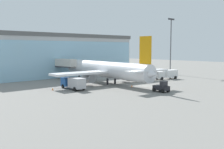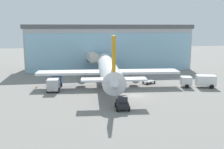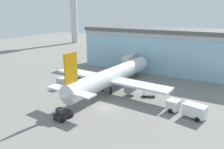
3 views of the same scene
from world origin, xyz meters
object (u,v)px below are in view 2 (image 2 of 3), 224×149
(airplane, at_px, (108,70))
(baggage_cart, at_px, (149,81))
(pushback_tug, at_px, (122,103))
(fuel_truck, at_px, (199,81))
(jet_bridge, at_px, (90,57))
(safety_cone_nose, at_px, (116,94))
(catering_truck, at_px, (54,83))
(safety_cone_wingtip, at_px, (36,87))

(airplane, distance_m, baggage_cart, 10.10)
(baggage_cart, relative_size, pushback_tug, 0.97)
(fuel_truck, distance_m, baggage_cart, 11.12)
(fuel_truck, distance_m, pushback_tug, 23.07)
(jet_bridge, xyz_separation_m, safety_cone_nose, (2.89, -26.24, -4.24))
(pushback_tug, bearing_deg, jet_bridge, 7.80)
(fuel_truck, bearing_deg, safety_cone_nose, 23.02)
(catering_truck, relative_size, pushback_tug, 2.24)
(catering_truck, distance_m, safety_cone_wingtip, 4.65)
(fuel_truck, bearing_deg, catering_truck, 7.15)
(safety_cone_nose, relative_size, safety_cone_wingtip, 1.00)
(airplane, bearing_deg, safety_cone_wingtip, 94.77)
(airplane, bearing_deg, safety_cone_nose, -173.41)
(jet_bridge, distance_m, airplane, 17.90)
(jet_bridge, xyz_separation_m, pushback_tug, (2.30, -35.10, -3.54))
(airplane, bearing_deg, catering_truck, 104.93)
(airplane, xyz_separation_m, safety_cone_nose, (0.34, -8.54, -3.30))
(safety_cone_nose, bearing_deg, catering_truck, 151.98)
(airplane, xyz_separation_m, pushback_tug, (-0.25, -17.41, -2.60))
(jet_bridge, bearing_deg, airplane, -177.05)
(baggage_cart, height_order, safety_cone_wingtip, baggage_cart)
(catering_truck, height_order, safety_cone_wingtip, catering_truck)
(airplane, height_order, safety_cone_nose, airplane)
(catering_truck, distance_m, fuel_truck, 30.95)
(baggage_cart, bearing_deg, catering_truck, 162.93)
(airplane, bearing_deg, fuel_truck, -100.28)
(catering_truck, height_order, safety_cone_nose, catering_truck)
(baggage_cart, xyz_separation_m, pushback_tug, (-9.86, -17.95, 0.47))
(pushback_tug, distance_m, safety_cone_wingtip, 23.14)
(jet_bridge, distance_m, baggage_cart, 21.40)
(airplane, height_order, fuel_truck, airplane)
(jet_bridge, relative_size, baggage_cart, 3.84)
(airplane, distance_m, catering_truck, 12.02)
(catering_truck, height_order, fuel_truck, same)
(fuel_truck, xyz_separation_m, baggage_cart, (-9.59, 5.55, -0.97))
(airplane, bearing_deg, pushback_tug, -176.50)
(jet_bridge, bearing_deg, catering_truck, 150.19)
(jet_bridge, relative_size, fuel_truck, 1.62)
(catering_truck, bearing_deg, safety_cone_wingtip, 67.29)
(baggage_cart, height_order, pushback_tug, pushback_tug)
(airplane, xyz_separation_m, baggage_cart, (9.60, 0.55, -3.07))
(pushback_tug, relative_size, safety_cone_wingtip, 6.03)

